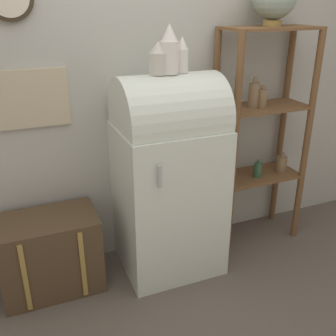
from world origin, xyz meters
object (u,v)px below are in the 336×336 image
refrigerator (169,174)px  vase_left (158,59)px  vase_right (182,56)px  suitcase_trunk (51,253)px  vase_center (170,51)px

refrigerator → vase_left: vase_left is taller
refrigerator → vase_right: 0.80m
suitcase_trunk → vase_right: bearing=-3.0°
suitcase_trunk → vase_right: vase_right is taller
refrigerator → suitcase_trunk: refrigerator is taller
vase_right → refrigerator: bearing=-177.8°
suitcase_trunk → vase_center: vase_center is taller
vase_center → refrigerator: bearing=121.0°
refrigerator → vase_center: vase_center is taller
suitcase_trunk → vase_left: 1.47m
refrigerator → suitcase_trunk: size_ratio=2.20×
refrigerator → vase_center: 0.83m
vase_right → suitcase_trunk: bearing=177.0°
vase_center → suitcase_trunk: bearing=176.0°
suitcase_trunk → vase_left: bearing=-3.8°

